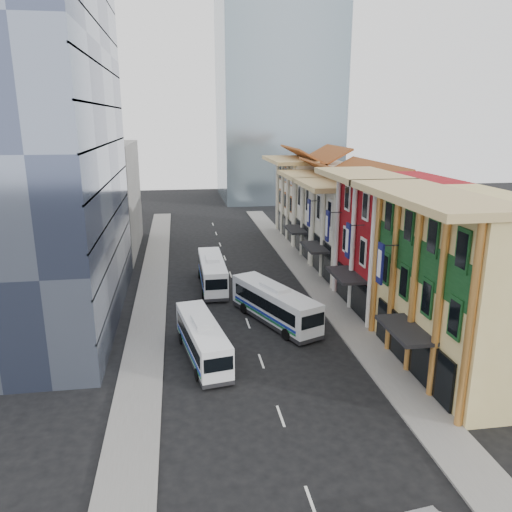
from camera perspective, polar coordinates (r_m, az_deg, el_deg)
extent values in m
plane|color=black|center=(30.20, 3.24, -18.82)|extent=(200.00, 200.00, 0.00)
cube|color=slate|center=(51.29, 7.44, -3.93)|extent=(3.00, 90.00, 0.15)
cube|color=slate|center=(49.45, -11.92, -4.89)|extent=(3.00, 90.00, 0.15)
cube|color=#D9C47D|center=(36.89, 23.48, -3.21)|extent=(8.00, 14.00, 12.00)
cube|color=maroon|center=(47.01, 15.84, 1.34)|extent=(8.00, 10.00, 12.00)
cube|color=silver|center=(55.76, 11.77, 2.71)|extent=(8.00, 9.00, 10.00)
cube|color=silver|center=(64.07, 8.98, 4.49)|extent=(8.00, 9.00, 10.00)
cube|color=silver|center=(73.90, 6.53, 6.42)|extent=(8.00, 12.00, 11.00)
cube|color=#424C69|center=(44.92, -24.30, 11.59)|extent=(12.00, 26.00, 30.00)
cube|color=gray|center=(67.94, -17.82, 6.27)|extent=(10.00, 18.00, 14.00)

